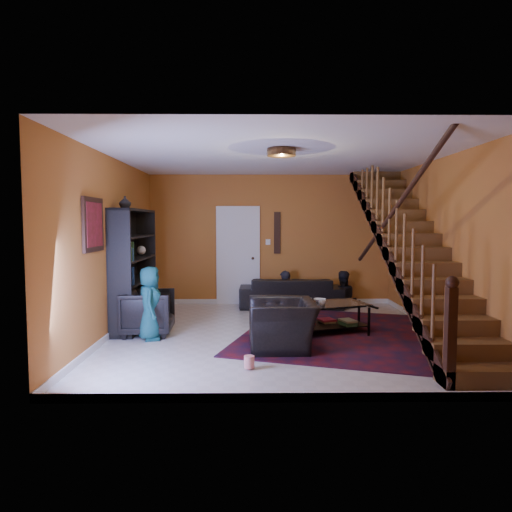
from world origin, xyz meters
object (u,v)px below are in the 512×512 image
Objects in this scene: armchair_left at (148,312)px; armchair_right at (282,325)px; coffee_table at (328,315)px; bookshelf at (135,270)px; sofa at (291,292)px.

armchair_left is 0.75× the size of armchair_right.
coffee_table is (0.80, 0.95, -0.07)m from armchair_right.
armchair_right is at bearing -29.96° from bookshelf.
coffee_table is (3.23, -0.45, -0.69)m from bookshelf.
armchair_right is at bearing -113.84° from armchair_left.
bookshelf is 0.94× the size of sofa.
sofa is 1.53× the size of coffee_table.
armchair_right reaches higher than sofa.
bookshelf is 1.43× the size of coffee_table.
bookshelf is at bearing 32.57° from sofa.
coffee_table is at bearing 102.32° from sofa.
bookshelf is 2.55× the size of armchair_left.
armchair_left reaches higher than sofa.
bookshelf is at bearing -121.42° from armchair_right.
armchair_left reaches higher than coffee_table.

